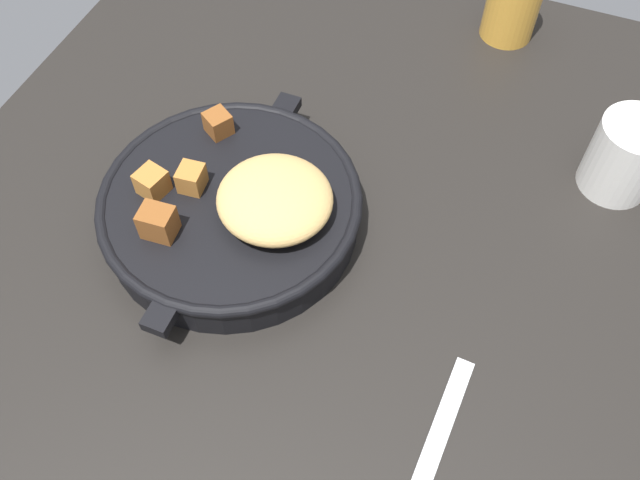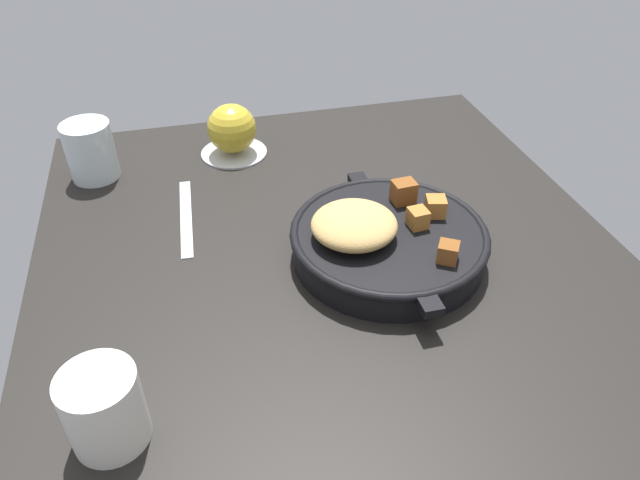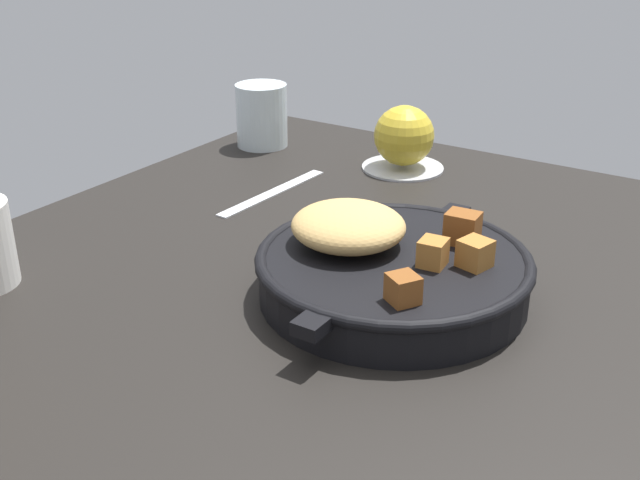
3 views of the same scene
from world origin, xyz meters
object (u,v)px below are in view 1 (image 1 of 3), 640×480
object	(u,v)px
cast_iron_skillet	(235,206)
ceramic_mug_white	(625,156)
butter_knife	(429,461)
juice_glass_amber	(514,1)

from	to	relation	value
cast_iron_skillet	ceramic_mug_white	bearing A→B (deg)	119.84
ceramic_mug_white	butter_knife	bearing A→B (deg)	-14.86
juice_glass_amber	ceramic_mug_white	size ratio (longest dim) A/B	1.13
butter_knife	juice_glass_amber	distance (cm)	54.89
butter_knife	ceramic_mug_white	bearing A→B (deg)	168.05
juice_glass_amber	butter_knife	bearing A→B (deg)	6.90
cast_iron_skillet	butter_knife	world-z (taller)	cast_iron_skillet
cast_iron_skillet	juice_glass_amber	bearing A→B (deg)	154.94
butter_knife	juice_glass_amber	bearing A→B (deg)	-170.20
cast_iron_skillet	ceramic_mug_white	size ratio (longest dim) A/B	3.62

